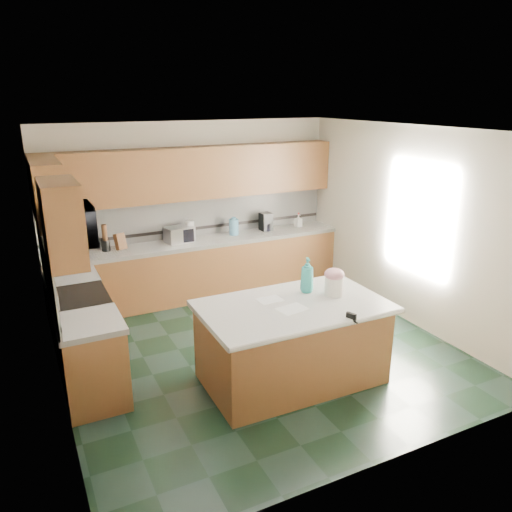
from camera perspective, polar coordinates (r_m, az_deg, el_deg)
floor at (r=6.40m, az=0.18°, el=-10.64°), size 4.60×4.60×0.00m
ceiling at (r=5.63m, az=0.21°, el=14.24°), size 4.60×4.60×0.00m
wall_back at (r=7.96m, az=-7.28°, el=5.36°), size 4.60×0.04×2.70m
wall_front at (r=4.07m, az=15.00°, el=-7.63°), size 4.60×0.04×2.70m
wall_left at (r=5.32m, az=-22.80°, el=-2.31°), size 0.04×4.60×2.70m
wall_right at (r=7.18m, az=17.05°, el=3.33°), size 0.04×4.60×2.70m
back_base_cab at (r=7.92m, az=-6.26°, el=-1.59°), size 4.60×0.60×0.86m
back_countertop at (r=7.78m, az=-6.37°, el=1.60°), size 4.60×0.64×0.06m
back_upper_cab at (r=7.68m, az=-7.00°, el=9.40°), size 4.60×0.33×0.78m
back_backsplash at (r=7.95m, az=-7.17°, el=4.51°), size 4.60×0.02×0.63m
back_accent_band at (r=7.99m, az=-7.11°, el=3.14°), size 4.60×0.01×0.05m
left_base_cab_rear at (r=6.87m, az=-20.05°, el=-5.75°), size 0.60×0.82×0.86m
left_counter_rear at (r=6.71m, az=-20.47°, el=-2.15°), size 0.64×0.82×0.06m
left_base_cab_front at (r=5.50m, az=-18.06°, el=-11.68°), size 0.60×0.72×0.86m
left_counter_front at (r=5.29m, az=-18.54°, el=-7.33°), size 0.64×0.72×0.06m
left_backsplash at (r=5.88m, az=-22.77°, el=-1.63°), size 0.02×2.30×0.63m
left_accent_band at (r=5.95m, az=-22.49°, el=-3.39°), size 0.01×2.30×0.05m
left_upper_cab_rear at (r=6.57m, az=-22.77°, el=6.70°), size 0.33×1.09×0.78m
left_upper_cab_front at (r=4.94m, az=-21.28°, el=3.55°), size 0.33×0.72×0.78m
range_body at (r=6.15m, az=-19.15°, el=-8.40°), size 0.60×0.76×0.88m
range_oven_door at (r=6.20m, az=-16.44°, el=-8.32°), size 0.02×0.68×0.55m
range_cooktop at (r=5.97m, az=-19.60°, el=-4.43°), size 0.62×0.78×0.04m
range_handle at (r=6.05m, az=-16.48°, el=-5.04°), size 0.02×0.66×0.02m
range_backguard at (r=5.91m, az=-22.21°, el=-3.70°), size 0.06×0.76×0.18m
microwave at (r=5.72m, az=-20.46°, el=3.32°), size 0.50×0.73×0.41m
island_base at (r=5.62m, az=4.12°, el=-10.08°), size 1.92×1.11×0.86m
island_top at (r=5.42m, az=4.23°, el=-5.78°), size 2.02×1.21×0.06m
island_bullnose at (r=4.96m, az=7.72°, el=-8.22°), size 2.00×0.08×0.06m
treat_jar at (r=5.65m, az=8.88°, el=-3.41°), size 0.26×0.26×0.21m
treat_jar_lid at (r=5.60m, az=8.94°, el=-2.08°), size 0.22×0.22×0.14m
treat_jar_knob at (r=5.59m, az=8.97°, el=-1.62°), size 0.07×0.03×0.03m
treat_jar_knob_end_l at (r=5.57m, az=8.66°, el=-1.68°), size 0.04×0.04×0.04m
treat_jar_knob_end_r at (r=5.61m, az=9.28°, el=-1.56°), size 0.04×0.04×0.04m
soap_bottle_island at (r=5.67m, az=5.87°, el=-2.17°), size 0.19×0.20×0.40m
paper_sheet_a at (r=5.28m, az=4.16°, el=-6.04°), size 0.33×0.27×0.00m
paper_sheet_b at (r=5.50m, az=1.61°, el=-5.00°), size 0.27×0.20×0.00m
clamp_body at (r=5.14m, az=10.82°, el=-6.92°), size 0.07×0.11×0.10m
clamp_handle at (r=5.11m, az=11.24°, el=-7.38°), size 0.02×0.07×0.02m
knife_block at (r=7.48m, az=-15.25°, el=1.60°), size 0.18×0.21×0.26m
utensil_crock at (r=7.49m, az=-16.80°, el=1.15°), size 0.13×0.13×0.16m
utensil_bundle at (r=7.44m, az=-16.93°, el=2.59°), size 0.07×0.07×0.23m
toaster_oven at (r=7.69m, az=-8.76°, el=2.46°), size 0.45×0.34×0.24m
toaster_oven_door at (r=7.57m, az=-8.45°, el=2.22°), size 0.37×0.01×0.20m
paper_towel at (r=7.78m, az=-7.55°, el=2.93°), size 0.13×0.13×0.30m
paper_towel_base at (r=7.82m, az=-7.51°, el=1.93°), size 0.20×0.20×0.01m
water_jug at (r=8.00m, az=-2.56°, el=3.32°), size 0.15×0.15×0.25m
water_jug_neck at (r=7.97m, az=-2.57°, el=4.33°), size 0.07×0.07×0.04m
coffee_maker at (r=8.26m, az=1.13°, el=3.95°), size 0.18×0.20×0.29m
coffee_carafe at (r=8.24m, az=1.26°, el=3.30°), size 0.12×0.12×0.12m
soap_bottle_back at (r=8.53m, az=4.87°, el=4.06°), size 0.11×0.11×0.21m
soap_back_cap at (r=8.50m, az=4.89°, el=4.85°), size 0.02×0.02×0.03m
window_light_proxy at (r=6.99m, az=18.09°, el=4.11°), size 0.02×1.40×1.10m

